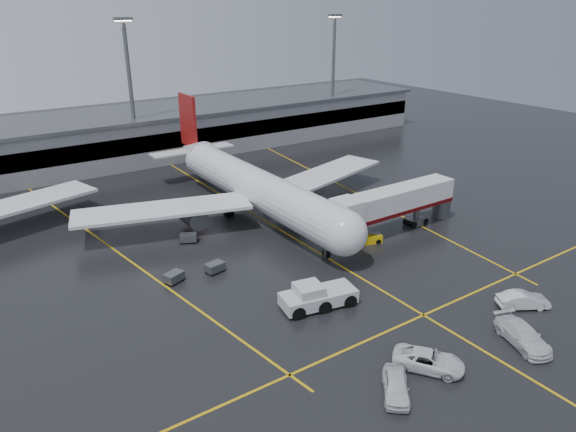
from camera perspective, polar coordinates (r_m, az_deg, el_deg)
ground at (r=67.38m, az=0.44°, el=-2.27°), size 220.00×220.00×0.00m
apron_line_centre at (r=67.37m, az=0.44°, el=-2.26°), size 0.25×90.00×0.02m
apron_line_stop at (r=52.96m, az=14.37°, el=-10.29°), size 60.00×0.25×0.02m
apron_line_left at (r=68.15m, az=-18.54°, el=-3.19°), size 9.99×69.35×0.02m
apron_line_right at (r=85.06m, az=6.58°, el=2.86°), size 7.57×69.64×0.02m
terminal at (r=107.00m, az=-14.52°, el=8.69°), size 122.00×19.00×8.60m
light_mast_mid at (r=98.08m, az=-16.63°, el=13.37°), size 3.00×1.20×25.45m
light_mast_right at (r=119.81m, az=4.90°, el=15.59°), size 3.00×1.20×25.45m
main_airliner at (r=73.46m, az=-3.87°, el=3.30°), size 48.80×45.60×14.10m
jet_bridge at (r=68.87m, az=11.49°, el=1.36°), size 19.90×3.40×6.05m
pushback_tractor at (r=52.25m, az=3.07°, el=-8.68°), size 7.86×4.43×2.66m
belt_loader at (r=66.34m, az=8.60°, el=-2.44°), size 3.61×2.41×2.11m
service_van_a at (r=45.85m, az=14.88°, el=-14.78°), size 5.49×6.19×1.59m
service_van_b at (r=51.32m, az=23.95°, el=-11.66°), size 4.29×6.44×1.73m
service_van_c at (r=56.92m, az=23.97°, el=-8.27°), size 5.13×4.02×1.63m
service_van_d at (r=42.80m, az=11.54°, el=-17.46°), size 4.47×4.79×1.60m
baggage_cart_a at (r=59.16m, az=-7.87°, el=-5.45°), size 2.20×1.64×1.12m
baggage_cart_b at (r=57.90m, az=-12.17°, el=-6.41°), size 2.34×1.95×1.12m
baggage_cart_c at (r=66.83m, az=-10.67°, el=-2.30°), size 2.38×2.09×1.12m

